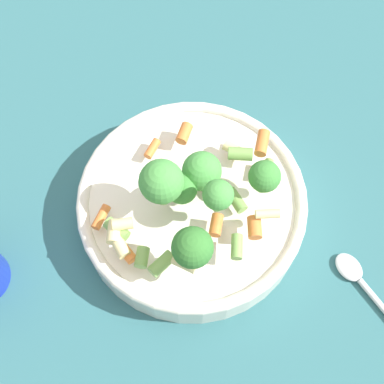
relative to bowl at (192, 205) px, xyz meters
The scene contains 4 objects.
ground_plane 0.03m from the bowl, ahead, with size 3.00×3.00×0.00m, color #2D6066.
bowl is the anchor object (origin of this frame).
pasta_salad 0.07m from the bowl, 81.46° to the left, with size 0.21×0.18×0.08m.
spoon 0.23m from the bowl, 136.75° to the left, with size 0.08×0.19×0.01m.
Camera 1 is at (0.07, 0.23, 0.59)m, focal length 50.00 mm.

